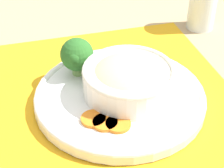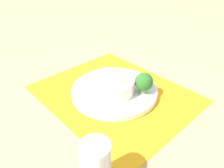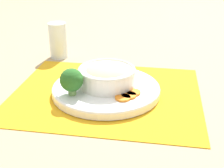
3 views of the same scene
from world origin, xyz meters
The scene contains 9 objects.
ground_plane centered at (0.00, 0.00, 0.00)m, with size 4.00×4.00×0.00m, color tan.
placemat centered at (0.00, 0.00, 0.00)m, with size 0.52×0.43×0.00m.
plate centered at (0.00, 0.00, 0.02)m, with size 0.29×0.29×0.02m.
bowl centered at (0.00, -0.02, 0.05)m, with size 0.15×0.15×0.06m.
broccoli_floret centered at (0.08, 0.05, 0.06)m, with size 0.06×0.06×0.07m.
carrot_slice_near centered at (-0.05, 0.06, 0.02)m, with size 0.04×0.04×0.01m.
carrot_slice_middle centered at (-0.06, 0.05, 0.02)m, with size 0.04×0.04×0.01m.
carrot_slice_far centered at (-0.07, 0.03, 0.02)m, with size 0.04×0.04×0.01m.
water_glass centered at (0.20, -0.26, 0.05)m, with size 0.06×0.06×0.12m.
Camera 3 is at (-0.11, 0.74, 0.38)m, focal length 50.00 mm.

